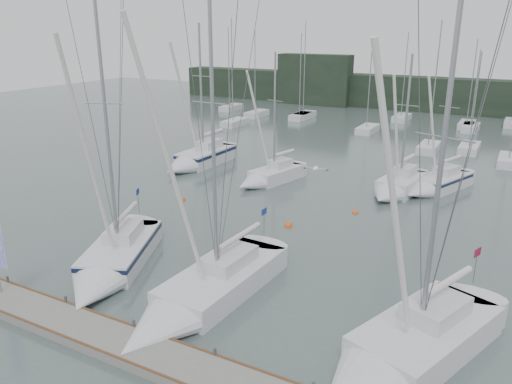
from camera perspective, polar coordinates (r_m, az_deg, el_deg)
ground at (r=23.91m, az=-3.41°, el=-12.40°), size 160.00×160.00×0.00m
dock at (r=20.45m, az=-11.16°, el=-18.05°), size 24.00×2.00×0.40m
far_treeline at (r=80.72m, az=20.70°, el=10.32°), size 90.00×4.00×5.00m
far_building_left at (r=83.75m, az=6.69°, el=12.64°), size 12.00×3.00×8.00m
mast_forest at (r=64.43m, az=19.61°, el=6.82°), size 53.44×25.77×13.30m
sailboat_near_left at (r=26.99m, az=-16.32°, el=-7.99°), size 6.14×9.40×14.63m
sailboat_near_center at (r=23.10m, az=-7.12°, el=-12.21°), size 3.60×10.95×15.57m
sailboat_near_right at (r=20.16m, az=15.79°, el=-17.70°), size 6.26×9.95×14.69m
sailboat_mid_a at (r=45.93m, az=-6.83°, el=3.69°), size 3.04×8.85×13.43m
sailboat_mid_b at (r=40.69m, az=1.18°, el=1.66°), size 3.87×7.23×11.10m
sailboat_mid_c at (r=39.28m, az=15.65°, el=0.44°), size 3.37×7.17×11.15m
sailboat_mid_d at (r=41.09m, az=19.63°, el=0.77°), size 4.87×7.68×10.86m
buoy_a at (r=32.31m, az=3.71°, el=-3.89°), size 0.56×0.56×0.56m
buoy_b at (r=35.10m, az=11.29°, el=-2.37°), size 0.44×0.44×0.44m
buoy_c at (r=37.31m, az=-8.46°, el=-0.95°), size 0.53×0.53×0.53m
seagull at (r=21.36m, az=6.84°, el=2.68°), size 0.99×0.46×0.20m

